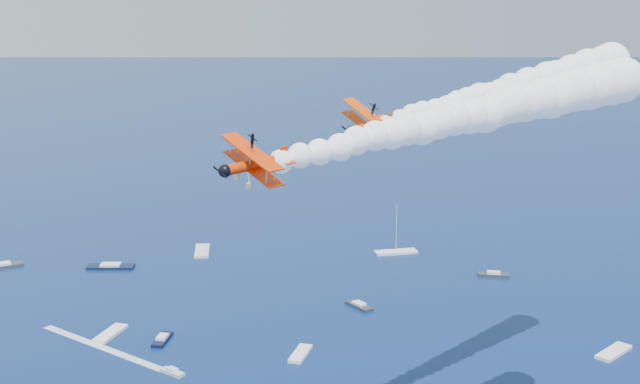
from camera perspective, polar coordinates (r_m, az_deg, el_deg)
biplane_lead at (r=112.66m, az=3.43°, el=4.47°), size 10.55×12.48×9.59m
biplane_trail at (r=88.46m, az=-4.36°, el=1.88°), size 9.85×11.63×8.58m
smoke_trail_lead at (r=137.92m, az=12.96°, el=6.83°), size 68.02×36.38×11.84m
smoke_trail_trail at (r=108.80m, az=10.52°, el=5.18°), size 67.37×22.37×11.84m
spectator_boats at (r=191.71m, az=-13.26°, el=-9.59°), size 214.27×182.03×0.70m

